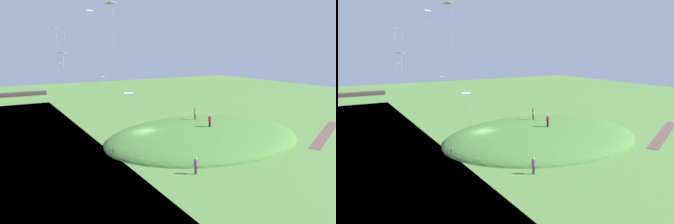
# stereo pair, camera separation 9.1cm
# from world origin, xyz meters

# --- Properties ---
(ground_plane) EXTENTS (160.00, 160.00, 0.00)m
(ground_plane) POSITION_xyz_m (0.00, 0.00, 0.00)
(ground_plane) COLOR #669946
(grass_hill) EXTENTS (28.18, 21.16, 4.13)m
(grass_hill) POSITION_xyz_m (8.37, -1.90, 0.00)
(grass_hill) COLOR #5A9340
(grass_hill) RESTS_ON ground_plane
(dirt_path) EXTENTS (16.50, 8.60, 0.04)m
(dirt_path) POSITION_xyz_m (24.86, -9.28, 0.02)
(dirt_path) COLOR brown
(dirt_path) RESTS_ON ground_plane
(person_watching_kites) EXTENTS (0.48, 0.48, 1.61)m
(person_watching_kites) POSITION_xyz_m (7.81, -3.78, 3.03)
(person_watching_kites) COLOR black
(person_watching_kites) RESTS_ON grass_hill
(person_with_child) EXTENTS (0.55, 0.55, 1.72)m
(person_with_child) POSITION_xyz_m (8.72, 0.84, 3.08)
(person_with_child) COLOR #5B5546
(person_with_child) RESTS_ON grass_hill
(person_near_shore) EXTENTS (0.49, 0.49, 1.71)m
(person_near_shore) POSITION_xyz_m (-0.14, -11.88, 1.08)
(person_near_shore) COLOR #32332F
(person_near_shore) RESTS_ON ground_plane
(kite_0) EXTENTS (0.69, 0.84, 1.28)m
(kite_0) POSITION_xyz_m (-9.84, -1.93, 14.05)
(kite_0) COLOR silver
(kite_1) EXTENTS (1.23, 1.04, 1.83)m
(kite_1) POSITION_xyz_m (-9.78, 1.52, 14.25)
(kite_1) COLOR white
(kite_2) EXTENTS (1.24, 1.42, 1.22)m
(kite_2) POSITION_xyz_m (8.77, 1.54, 15.91)
(kite_2) COLOR white
(kite_3) EXTENTS (1.00, 1.08, 1.65)m
(kite_3) POSITION_xyz_m (-10.20, -2.69, 11.60)
(kite_3) COLOR white
(kite_4) EXTENTS (0.99, 0.89, 1.80)m
(kite_4) POSITION_xyz_m (-5.79, -8.96, 7.95)
(kite_4) COLOR white
(kite_5) EXTENTS (0.82, 0.94, 1.37)m
(kite_5) POSITION_xyz_m (-8.22, 9.59, 10.07)
(kite_5) COLOR white
(kite_6) EXTENTS (0.70, 0.87, 1.87)m
(kite_6) POSITION_xyz_m (-2.87, 3.01, 13.97)
(kite_6) COLOR white
(kite_7) EXTENTS (0.63, 0.43, 1.19)m
(kite_7) POSITION_xyz_m (-7.70, -4.41, 15.66)
(kite_7) COLOR white
(kite_8) EXTENTS (1.33, 1.26, 1.43)m
(kite_8) POSITION_xyz_m (-5.87, -5.20, 16.41)
(kite_8) COLOR silver
(kite_9) EXTENTS (0.67, 0.80, 1.61)m
(kite_9) POSITION_xyz_m (-2.05, 9.30, 7.96)
(kite_9) COLOR white
(mooring_post) EXTENTS (0.14, 0.14, 0.93)m
(mooring_post) POSITION_xyz_m (-5.32, -3.00, 0.47)
(mooring_post) COLOR brown
(mooring_post) RESTS_ON ground_plane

